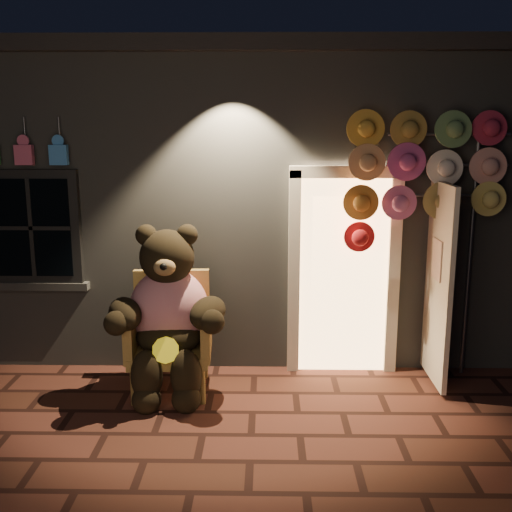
{
  "coord_description": "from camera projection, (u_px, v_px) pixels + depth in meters",
  "views": [
    {
      "loc": [
        0.54,
        -4.67,
        2.57
      ],
      "look_at": [
        0.44,
        1.0,
        1.35
      ],
      "focal_mm": 42.0,
      "sensor_mm": 36.0,
      "label": 1
    }
  ],
  "objects": [
    {
      "name": "wicker_armchair",
      "position": [
        171.0,
        332.0,
        5.94
      ],
      "size": [
        0.84,
        0.77,
        1.16
      ],
      "rotation": [
        0.0,
        0.0,
        0.06
      ],
      "color": "#AD8A43",
      "rests_on": "ground"
    },
    {
      "name": "teddy_bear",
      "position": [
        168.0,
        314.0,
        5.75
      ],
      "size": [
        1.23,
        0.98,
        1.7
      ],
      "rotation": [
        0.0,
        0.0,
        0.06
      ],
      "color": "#B8132F",
      "rests_on": "ground"
    },
    {
      "name": "shop_building",
      "position": [
        229.0,
        187.0,
        8.65
      ],
      "size": [
        7.3,
        5.95,
        3.51
      ],
      "color": "slate",
      "rests_on": "ground"
    },
    {
      "name": "hat_rack",
      "position": [
        423.0,
        173.0,
        5.88
      ],
      "size": [
        1.6,
        0.22,
        2.73
      ],
      "color": "#59595E",
      "rests_on": "ground"
    },
    {
      "name": "ground",
      "position": [
        203.0,
        435.0,
        5.11
      ],
      "size": [
        60.0,
        60.0,
        0.0
      ],
      "primitive_type": "plane",
      "color": "#552920",
      "rests_on": "ground"
    }
  ]
}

